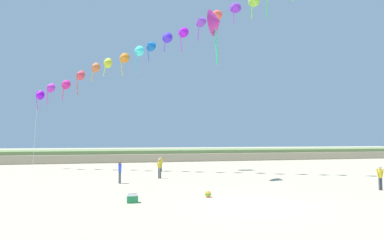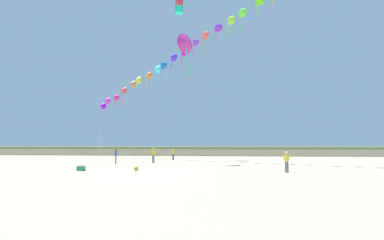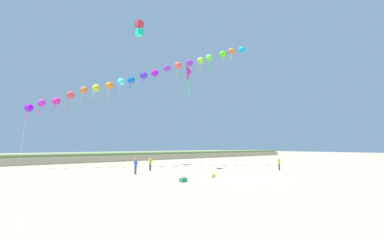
{
  "view_description": "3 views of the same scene",
  "coord_description": "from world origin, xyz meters",
  "px_view_note": "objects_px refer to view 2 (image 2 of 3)",
  "views": [
    {
      "loc": [
        -7.24,
        -15.73,
        3.3
      ],
      "look_at": [
        -0.42,
        10.41,
        4.82
      ],
      "focal_mm": 32.0,
      "sensor_mm": 36.0,
      "label": 1
    },
    {
      "loc": [
        6.0,
        -20.3,
        2.11
      ],
      "look_at": [
        1.84,
        13.35,
        4.86
      ],
      "focal_mm": 28.0,
      "sensor_mm": 36.0,
      "label": 2
    },
    {
      "loc": [
        -19.71,
        -15.14,
        3.1
      ],
      "look_at": [
        0.55,
        8.59,
        6.26
      ],
      "focal_mm": 24.0,
      "sensor_mm": 36.0,
      "label": 3
    }
  ],
  "objects_px": {
    "beach_cooler": "(81,168)",
    "person_mid_center": "(287,160)",
    "person_far_left": "(116,155)",
    "large_kite_low_lead": "(179,5)",
    "beach_ball": "(136,168)",
    "person_near_right": "(153,154)",
    "person_near_left": "(173,153)",
    "large_kite_mid_trail": "(187,43)"
  },
  "relations": [
    {
      "from": "person_mid_center",
      "to": "person_far_left",
      "type": "bearing_deg",
      "value": 154.73
    },
    {
      "from": "person_near_right",
      "to": "large_kite_mid_trail",
      "type": "distance_m",
      "value": 12.91
    },
    {
      "from": "person_near_left",
      "to": "person_mid_center",
      "type": "bearing_deg",
      "value": -54.59
    },
    {
      "from": "person_near_left",
      "to": "large_kite_mid_trail",
      "type": "height_order",
      "value": "large_kite_mid_trail"
    },
    {
      "from": "person_near_right",
      "to": "large_kite_low_lead",
      "type": "height_order",
      "value": "large_kite_low_lead"
    },
    {
      "from": "large_kite_low_lead",
      "to": "large_kite_mid_trail",
      "type": "distance_m",
      "value": 13.16
    },
    {
      "from": "person_near_left",
      "to": "beach_ball",
      "type": "distance_m",
      "value": 16.16
    },
    {
      "from": "person_far_left",
      "to": "large_kite_low_lead",
      "type": "relative_size",
      "value": 0.73
    },
    {
      "from": "person_near_left",
      "to": "person_near_right",
      "type": "distance_m",
      "value": 6.27
    },
    {
      "from": "large_kite_mid_trail",
      "to": "beach_ball",
      "type": "bearing_deg",
      "value": -112.37
    },
    {
      "from": "large_kite_low_lead",
      "to": "beach_cooler",
      "type": "distance_m",
      "value": 28.16
    },
    {
      "from": "person_near_right",
      "to": "large_kite_mid_trail",
      "type": "height_order",
      "value": "large_kite_mid_trail"
    },
    {
      "from": "person_far_left",
      "to": "large_kite_mid_trail",
      "type": "relative_size",
      "value": 0.36
    },
    {
      "from": "beach_cooler",
      "to": "beach_ball",
      "type": "height_order",
      "value": "beach_cooler"
    },
    {
      "from": "person_near_right",
      "to": "person_far_left",
      "type": "distance_m",
      "value": 4.29
    },
    {
      "from": "person_near_right",
      "to": "person_mid_center",
      "type": "relative_size",
      "value": 1.07
    },
    {
      "from": "person_mid_center",
      "to": "beach_cooler",
      "type": "height_order",
      "value": "person_mid_center"
    },
    {
      "from": "person_mid_center",
      "to": "large_kite_mid_trail",
      "type": "relative_size",
      "value": 0.34
    },
    {
      "from": "person_near_left",
      "to": "person_far_left",
      "type": "bearing_deg",
      "value": -117.59
    },
    {
      "from": "person_near_left",
      "to": "person_far_left",
      "type": "xyz_separation_m",
      "value": [
        -4.57,
        -8.74,
        0.07
      ]
    },
    {
      "from": "person_near_left",
      "to": "person_mid_center",
      "type": "xyz_separation_m",
      "value": [
        11.66,
        -16.4,
        0.02
      ]
    },
    {
      "from": "large_kite_low_lead",
      "to": "person_mid_center",
      "type": "bearing_deg",
      "value": -57.21
    },
    {
      "from": "person_far_left",
      "to": "beach_cooler",
      "type": "bearing_deg",
      "value": -88.09
    },
    {
      "from": "large_kite_low_lead",
      "to": "beach_ball",
      "type": "xyz_separation_m",
      "value": [
        -0.59,
        -16.91,
        -21.51
      ]
    },
    {
      "from": "person_mid_center",
      "to": "beach_cooler",
      "type": "bearing_deg",
      "value": -178.62
    },
    {
      "from": "person_near_right",
      "to": "large_kite_low_lead",
      "type": "relative_size",
      "value": 0.74
    },
    {
      "from": "person_near_left",
      "to": "beach_cooler",
      "type": "height_order",
      "value": "person_near_left"
    },
    {
      "from": "person_near_left",
      "to": "person_far_left",
      "type": "relative_size",
      "value": 0.93
    },
    {
      "from": "person_mid_center",
      "to": "beach_ball",
      "type": "height_order",
      "value": "person_mid_center"
    },
    {
      "from": "person_far_left",
      "to": "beach_cooler",
      "type": "relative_size",
      "value": 2.89
    },
    {
      "from": "person_mid_center",
      "to": "person_far_left",
      "type": "xyz_separation_m",
      "value": [
        -16.22,
        7.66,
        0.05
      ]
    },
    {
      "from": "person_mid_center",
      "to": "large_kite_mid_trail",
      "type": "xyz_separation_m",
      "value": [
        -8.59,
        7.66,
        11.99
      ]
    },
    {
      "from": "beach_cooler",
      "to": "person_near_right",
      "type": "bearing_deg",
      "value": 73.47
    },
    {
      "from": "large_kite_mid_trail",
      "to": "beach_ball",
      "type": "relative_size",
      "value": 12.76
    },
    {
      "from": "beach_cooler",
      "to": "person_far_left",
      "type": "bearing_deg",
      "value": 91.91
    },
    {
      "from": "person_far_left",
      "to": "beach_ball",
      "type": "xyz_separation_m",
      "value": [
        4.58,
        -7.41,
        -0.78
      ]
    },
    {
      "from": "beach_cooler",
      "to": "person_mid_center",
      "type": "bearing_deg",
      "value": 1.38
    },
    {
      "from": "person_far_left",
      "to": "beach_ball",
      "type": "bearing_deg",
      "value": -58.26
    },
    {
      "from": "person_near_right",
      "to": "person_mid_center",
      "type": "xyz_separation_m",
      "value": [
        12.8,
        -10.24,
        -0.06
      ]
    },
    {
      "from": "person_mid_center",
      "to": "person_near_left",
      "type": "bearing_deg",
      "value": 125.41
    },
    {
      "from": "person_near_right",
      "to": "large_kite_low_lead",
      "type": "bearing_deg",
      "value": 75.78
    },
    {
      "from": "person_near_left",
      "to": "large_kite_low_lead",
      "type": "distance_m",
      "value": 20.82
    }
  ]
}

